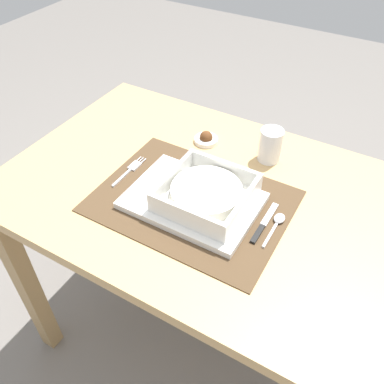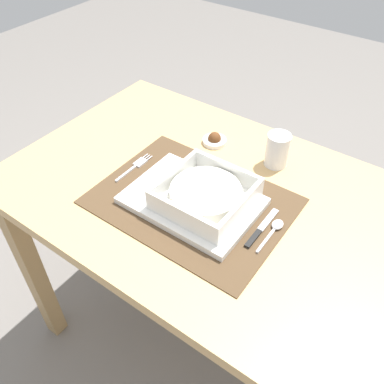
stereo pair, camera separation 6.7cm
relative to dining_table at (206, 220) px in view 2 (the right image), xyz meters
The scene contains 10 objects.
ground_plane 0.61m from the dining_table, ahead, with size 6.00×6.00×0.00m, color slate.
dining_table is the anchor object (origin of this frame).
placemat 0.12m from the dining_table, 96.07° to the right, with size 0.44×0.33×0.00m, color #4C3823.
serving_plate 0.13m from the dining_table, 94.08° to the right, with size 0.30×0.21×0.02m, color white.
porridge_bowl 0.16m from the dining_table, 58.87° to the right, with size 0.19×0.19×0.05m.
fork 0.23m from the dining_table, behind, with size 0.02×0.13×0.00m.
spoon 0.23m from the dining_table, ahead, with size 0.02×0.11×0.01m.
butter_knife 0.21m from the dining_table, 14.65° to the right, with size 0.01×0.13×0.01m.
drinking_glass 0.25m from the dining_table, 64.89° to the left, with size 0.06×0.06×0.09m.
condiment_saucer 0.23m from the dining_table, 117.85° to the left, with size 0.07×0.07×0.04m.
Camera 2 is at (0.39, -0.61, 1.38)m, focal length 38.08 mm.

